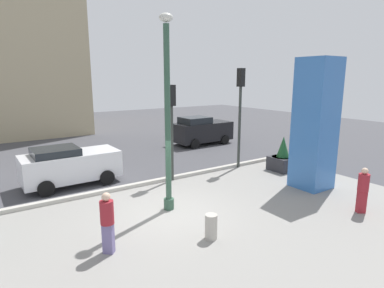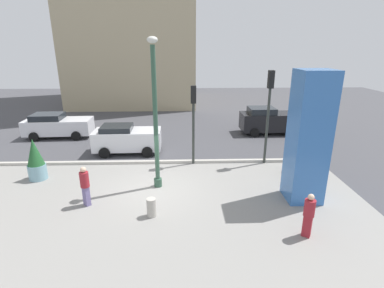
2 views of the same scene
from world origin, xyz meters
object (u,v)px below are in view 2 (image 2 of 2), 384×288
object	(u,v)px
pedestrian_by_curb	(85,184)
lamp_post	(155,119)
potted_plant_near_left	(36,160)
concrete_bollard	(151,208)
car_curb_west	(127,139)
potted_plant_curbside	(303,163)
car_passing_lane	(57,125)
pedestrian_on_sidewalk	(309,213)
traffic_light_corner	(269,103)
car_curb_east	(268,120)
art_pillar_blue	(308,138)
traffic_light_far_side	(193,112)

from	to	relation	value
pedestrian_by_curb	lamp_post	bearing A→B (deg)	30.37
potted_plant_near_left	pedestrian_by_curb	distance (m)	4.10
concrete_bollard	car_curb_west	xyz separation A→B (m)	(-2.18, 7.24, 0.51)
lamp_post	potted_plant_curbside	xyz separation A→B (m)	(7.17, 1.04, -2.59)
car_passing_lane	pedestrian_on_sidewalk	world-z (taller)	car_passing_lane
car_curb_west	pedestrian_on_sidewalk	world-z (taller)	car_curb_west
traffic_light_corner	car_passing_lane	world-z (taller)	traffic_light_corner
potted_plant_near_left	concrete_bollard	bearing A→B (deg)	-30.94
potted_plant_near_left	car_curb_east	xyz separation A→B (m)	(13.46, 7.58, -0.01)
art_pillar_blue	concrete_bollard	size ratio (longest dim) A/B	7.19
lamp_post	pedestrian_by_curb	bearing A→B (deg)	-149.63
car_passing_lane	pedestrian_by_curb	size ratio (longest dim) A/B	2.71
lamp_post	car_curb_west	world-z (taller)	lamp_post
potted_plant_near_left	car_curb_east	distance (m)	15.45
potted_plant_curbside	car_passing_lane	bearing A→B (deg)	154.59
concrete_bollard	traffic_light_corner	distance (m)	8.34
traffic_light_far_side	pedestrian_on_sidewalk	distance (m)	7.89
car_passing_lane	pedestrian_by_curb	xyz separation A→B (m)	(4.97, -9.75, 0.09)
car_curb_west	car_passing_lane	distance (m)	6.48
car_curb_west	pedestrian_by_curb	distance (m)	6.35
pedestrian_on_sidewalk	car_curb_west	bearing A→B (deg)	131.24
traffic_light_far_side	car_curb_east	size ratio (longest dim) A/B	1.03
traffic_light_far_side	car_passing_lane	distance (m)	11.09
traffic_light_corner	car_curb_east	world-z (taller)	traffic_light_corner
concrete_bollard	traffic_light_far_side	world-z (taller)	traffic_light_far_side
potted_plant_curbside	car_passing_lane	size ratio (longest dim) A/B	0.38
car_passing_lane	pedestrian_on_sidewalk	xyz separation A→B (m)	(13.11, -12.09, 0.03)
lamp_post	car_passing_lane	bearing A→B (deg)	133.62
traffic_light_corner	pedestrian_on_sidewalk	world-z (taller)	traffic_light_corner
potted_plant_curbside	pedestrian_by_curb	world-z (taller)	potted_plant_curbside
art_pillar_blue	pedestrian_on_sidewalk	world-z (taller)	art_pillar_blue
traffic_light_far_side	traffic_light_corner	distance (m)	3.99
potted_plant_curbside	pedestrian_on_sidewalk	world-z (taller)	potted_plant_curbside
car_curb_east	pedestrian_by_curb	distance (m)	14.50
pedestrian_on_sidewalk	traffic_light_far_side	bearing A→B (deg)	118.35
car_curb_east	pedestrian_on_sidewalk	distance (m)	12.73
lamp_post	pedestrian_on_sidewalk	xyz separation A→B (m)	(5.37, -3.97, -2.32)
potted_plant_near_left	traffic_light_far_side	bearing A→B (deg)	12.88
car_curb_east	pedestrian_on_sidewalk	xyz separation A→B (m)	(-2.16, -12.54, -0.09)
car_passing_lane	lamp_post	bearing A→B (deg)	-46.38
art_pillar_blue	pedestrian_by_curb	bearing A→B (deg)	-178.09
traffic_light_corner	car_curb_west	distance (m)	8.56
traffic_light_far_side	car_curb_east	world-z (taller)	traffic_light_far_side
car_curb_east	art_pillar_blue	bearing A→B (deg)	-97.57
lamp_post	traffic_light_corner	world-z (taller)	lamp_post
potted_plant_curbside	lamp_post	bearing A→B (deg)	-171.76
concrete_bollard	potted_plant_near_left	bearing A→B (deg)	149.06
potted_plant_curbside	traffic_light_far_side	xyz separation A→B (m)	(-5.42, 1.71, 2.27)
lamp_post	potted_plant_near_left	world-z (taller)	lamp_post
car_curb_west	pedestrian_on_sidewalk	size ratio (longest dim) A/B	2.50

